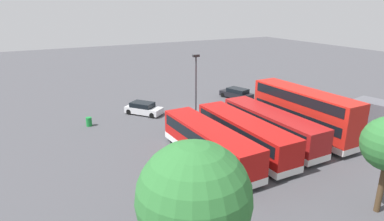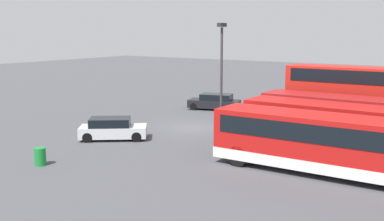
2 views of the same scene
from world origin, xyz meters
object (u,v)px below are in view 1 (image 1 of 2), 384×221
at_px(bus_single_deck_fourth, 209,143).
at_px(car_small_green, 237,93).
at_px(car_hatchback_silver, 144,108).
at_px(waste_bin_yellow, 89,122).
at_px(box_truck_blue, 375,116).
at_px(bus_single_deck_second, 271,126).
at_px(lamp_post_tall, 196,85).
at_px(bus_double_decker_near_end, 303,112).
at_px(bus_single_deck_third, 244,134).

height_order(bus_single_deck_fourth, car_small_green, bus_single_deck_fourth).
height_order(car_hatchback_silver, waste_bin_yellow, car_hatchback_silver).
bearing_deg(box_truck_blue, car_small_green, -73.87).
bearing_deg(bus_single_deck_second, bus_single_deck_fourth, 4.98).
bearing_deg(car_hatchback_silver, bus_single_deck_second, 119.55).
height_order(lamp_post_tall, waste_bin_yellow, lamp_post_tall).
xyz_separation_m(bus_double_decker_near_end, waste_bin_yellow, (17.84, -12.47, -1.97)).
relative_size(bus_single_deck_fourth, waste_bin_yellow, 12.07).
xyz_separation_m(car_hatchback_silver, waste_bin_yellow, (6.46, 0.98, -0.23)).
bearing_deg(waste_bin_yellow, car_small_green, -176.01).
bearing_deg(bus_double_decker_near_end, bus_single_deck_third, 2.77).
relative_size(bus_single_deck_third, box_truck_blue, 1.47).
relative_size(bus_single_deck_third, bus_single_deck_fourth, 1.00).
xyz_separation_m(bus_double_decker_near_end, lamp_post_tall, (7.78, -7.34, 1.98)).
xyz_separation_m(bus_single_deck_third, lamp_post_tall, (0.53, -7.69, 2.81)).
distance_m(bus_single_deck_third, lamp_post_tall, 8.20).
bearing_deg(bus_single_deck_fourth, bus_single_deck_third, -177.64).
relative_size(bus_single_deck_third, waste_bin_yellow, 12.13).
distance_m(bus_double_decker_near_end, car_small_green, 14.14).
xyz_separation_m(bus_double_decker_near_end, car_hatchback_silver, (11.38, -13.45, -1.75)).
xyz_separation_m(bus_double_decker_near_end, car_small_green, (-2.18, -13.86, -1.75)).
bearing_deg(bus_single_deck_fourth, car_small_green, -132.26).
relative_size(bus_double_decker_near_end, lamp_post_tall, 1.54).
bearing_deg(car_hatchback_silver, bus_double_decker_near_end, 130.24).
relative_size(bus_double_decker_near_end, bus_single_deck_fourth, 1.01).
xyz_separation_m(bus_single_deck_second, car_hatchback_silver, (7.56, -13.34, -0.92)).
height_order(box_truck_blue, car_small_green, box_truck_blue).
relative_size(bus_single_deck_second, bus_single_deck_third, 1.00).
bearing_deg(bus_single_deck_third, bus_single_deck_second, -172.29).
bearing_deg(bus_single_deck_second, lamp_post_tall, -61.26).
height_order(bus_double_decker_near_end, car_small_green, bus_double_decker_near_end).
bearing_deg(car_small_green, bus_single_deck_fourth, 47.74).
bearing_deg(waste_bin_yellow, lamp_post_tall, 152.98).
bearing_deg(box_truck_blue, waste_bin_yellow, -31.54).
distance_m(car_hatchback_silver, waste_bin_yellow, 6.54).
relative_size(bus_double_decker_near_end, box_truck_blue, 1.48).
xyz_separation_m(bus_double_decker_near_end, bus_single_deck_second, (3.82, -0.11, -0.83)).
relative_size(car_hatchback_silver, car_small_green, 0.92).
distance_m(bus_double_decker_near_end, box_truck_blue, 7.56).
xyz_separation_m(bus_single_deck_third, box_truck_blue, (-14.25, 2.42, 0.08)).
height_order(car_small_green, waste_bin_yellow, car_small_green).
height_order(box_truck_blue, waste_bin_yellow, box_truck_blue).
bearing_deg(car_hatchback_silver, box_truck_blue, 138.56).
xyz_separation_m(bus_single_deck_third, car_small_green, (-9.43, -14.21, -0.92)).
bearing_deg(waste_bin_yellow, box_truck_blue, 148.46).
height_order(bus_double_decker_near_end, car_hatchback_silver, bus_double_decker_near_end).
distance_m(bus_single_deck_second, bus_single_deck_third, 3.46).
distance_m(bus_single_deck_fourth, lamp_post_tall, 8.88).
distance_m(bus_single_deck_second, car_small_green, 15.03).
distance_m(bus_single_deck_second, bus_single_deck_fourth, 7.08).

